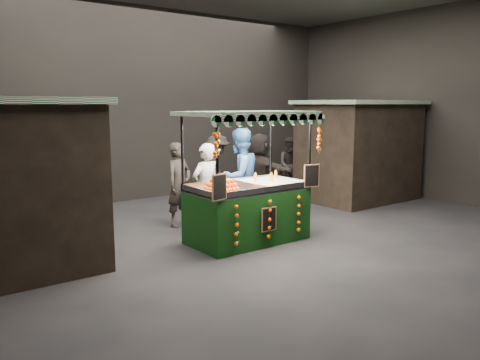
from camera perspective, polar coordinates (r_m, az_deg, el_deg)
ground at (r=9.18m, az=3.21°, el=-6.90°), size 12.00×12.00×0.00m
market_hall at (r=8.88m, az=3.41°, el=14.60°), size 12.10×10.10×5.05m
neighbour_stall_right at (r=13.11m, az=13.75°, el=3.44°), size 3.00×2.20×2.60m
juice_stall at (r=8.83m, az=1.05°, el=-2.60°), size 2.45×1.44×2.38m
vendor_grey at (r=9.43m, az=-4.05°, el=-1.00°), size 0.70×0.52×1.76m
vendor_blue at (r=9.91m, az=-0.06°, el=0.28°), size 1.09×0.91×2.03m
shopper_0 at (r=10.03m, az=-7.17°, el=-0.54°), size 0.73×0.60×1.73m
shopper_1 at (r=13.76m, az=6.01°, el=1.73°), size 0.98×0.94×1.59m
shopper_2 at (r=10.03m, az=-18.01°, el=-0.93°), size 1.02×1.01×1.73m
shopper_3 at (r=12.07m, az=-2.68°, el=1.20°), size 1.21×1.31×1.77m
shopper_5 at (r=11.59m, az=2.37°, el=1.03°), size 0.70×1.74×1.83m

